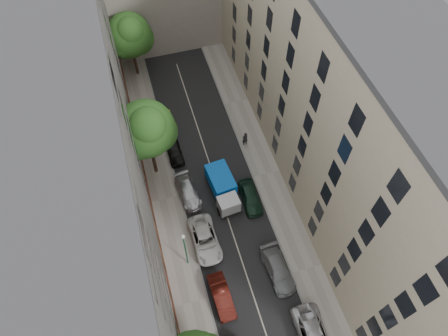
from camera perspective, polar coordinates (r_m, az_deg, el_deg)
name	(u,v)px	position (r m, az deg, el deg)	size (l,w,h in m)	color
ground	(217,187)	(42.23, -0.99, -2.66)	(120.00, 120.00, 0.00)	#4C4C49
road_surface	(217,186)	(42.22, -0.99, -2.65)	(8.00, 44.00, 0.02)	black
sidewalk_left	(166,199)	(41.81, -8.28, -4.39)	(3.00, 44.00, 0.15)	gray
sidewalk_right	(266,174)	(43.23, 6.04, -0.84)	(3.00, 44.00, 0.15)	gray
building_left	(84,155)	(34.10, -19.33, 1.81)	(8.00, 44.00, 20.00)	#4F4C4A
building_right	(334,99)	(37.47, 15.43, 9.53)	(8.00, 44.00, 20.00)	tan
tarp_truck	(223,188)	(40.52, -0.17, -2.86)	(2.62, 5.62, 2.52)	black
car_left_1	(222,296)	(36.80, -0.34, -17.85)	(1.50, 4.29, 1.41)	#4C150F
car_left_2	(205,239)	(38.66, -2.73, -10.16)	(2.43, 5.27, 1.47)	silver
car_left_3	(188,192)	(41.26, -5.15, -3.45)	(1.87, 4.59, 1.33)	#B1B2B6
car_left_4	(174,151)	(44.32, -7.12, 2.41)	(1.61, 4.01, 1.37)	black
car_left_5	(165,123)	(46.90, -8.46, 6.35)	(1.59, 4.56, 1.50)	black
car_right_1	(278,270)	(37.86, 7.71, -14.20)	(1.99, 4.89, 1.42)	slate
car_right_2	(250,197)	(40.80, 3.79, -4.16)	(1.76, 4.37, 1.49)	black
tree_mid	(147,131)	(38.22, -10.89, 5.24)	(5.82, 5.62, 10.18)	#382619
tree_far	(130,37)	(50.58, -13.26, 17.79)	(5.56, 5.32, 8.66)	#382619
lamp_post	(185,247)	(35.07, -5.61, -11.15)	(0.36, 0.36, 5.98)	#195A38
pedestrian	(245,139)	(44.54, 3.02, 4.20)	(0.71, 0.47, 1.94)	black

